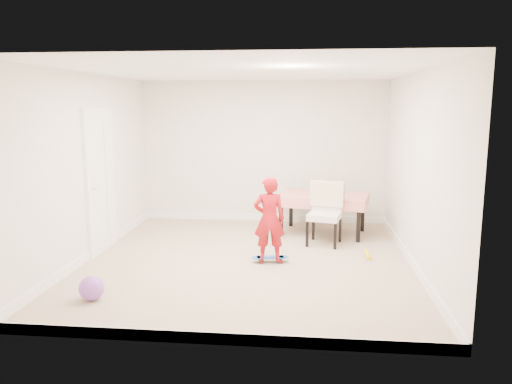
# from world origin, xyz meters

# --- Properties ---
(ground) EXTENTS (5.00, 5.00, 0.00)m
(ground) POSITION_xyz_m (0.00, 0.00, 0.00)
(ground) COLOR tan
(ground) RESTS_ON ground
(ceiling) EXTENTS (4.50, 5.00, 0.04)m
(ceiling) POSITION_xyz_m (0.00, 0.00, 2.58)
(ceiling) COLOR white
(ceiling) RESTS_ON wall_back
(wall_back) EXTENTS (4.50, 0.04, 2.60)m
(wall_back) POSITION_xyz_m (0.00, 2.48, 1.30)
(wall_back) COLOR silver
(wall_back) RESTS_ON ground
(wall_front) EXTENTS (4.50, 0.04, 2.60)m
(wall_front) POSITION_xyz_m (0.00, -2.48, 1.30)
(wall_front) COLOR silver
(wall_front) RESTS_ON ground
(wall_left) EXTENTS (0.04, 5.00, 2.60)m
(wall_left) POSITION_xyz_m (-2.23, 0.00, 1.30)
(wall_left) COLOR silver
(wall_left) RESTS_ON ground
(wall_right) EXTENTS (0.04, 5.00, 2.60)m
(wall_right) POSITION_xyz_m (2.23, 0.00, 1.30)
(wall_right) COLOR silver
(wall_right) RESTS_ON ground
(door) EXTENTS (0.11, 0.94, 2.11)m
(door) POSITION_xyz_m (-2.22, 0.30, 1.02)
(door) COLOR white
(door) RESTS_ON ground
(baseboard_back) EXTENTS (4.50, 0.02, 0.12)m
(baseboard_back) POSITION_xyz_m (0.00, 2.49, 0.06)
(baseboard_back) COLOR white
(baseboard_back) RESTS_ON ground
(baseboard_front) EXTENTS (4.50, 0.02, 0.12)m
(baseboard_front) POSITION_xyz_m (0.00, -2.49, 0.06)
(baseboard_front) COLOR white
(baseboard_front) RESTS_ON ground
(baseboard_left) EXTENTS (0.02, 5.00, 0.12)m
(baseboard_left) POSITION_xyz_m (-2.24, 0.00, 0.06)
(baseboard_left) COLOR white
(baseboard_left) RESTS_ON ground
(baseboard_right) EXTENTS (0.02, 5.00, 0.12)m
(baseboard_right) POSITION_xyz_m (2.24, 0.00, 0.06)
(baseboard_right) COLOR white
(baseboard_right) RESTS_ON ground
(dining_table) EXTENTS (1.60, 1.18, 0.68)m
(dining_table) POSITION_xyz_m (1.09, 1.64, 0.34)
(dining_table) COLOR red
(dining_table) RESTS_ON ground
(dining_chair) EXTENTS (0.66, 0.72, 0.97)m
(dining_chair) POSITION_xyz_m (1.09, 0.96, 0.49)
(dining_chair) COLOR beige
(dining_chair) RESTS_ON ground
(skateboard) EXTENTS (0.54, 0.27, 0.08)m
(skateboard) POSITION_xyz_m (0.32, -0.02, 0.04)
(skateboard) COLOR blue
(skateboard) RESTS_ON ground
(child) EXTENTS (0.46, 0.34, 1.18)m
(child) POSITION_xyz_m (0.31, -0.06, 0.59)
(child) COLOR #B6121A
(child) RESTS_ON ground
(balloon) EXTENTS (0.28, 0.28, 0.28)m
(balloon) POSITION_xyz_m (-1.57, -1.59, 0.14)
(balloon) COLOR purple
(balloon) RESTS_ON ground
(foam_toy) EXTENTS (0.07, 0.40, 0.06)m
(foam_toy) POSITION_xyz_m (1.70, 0.38, 0.03)
(foam_toy) COLOR yellow
(foam_toy) RESTS_ON ground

